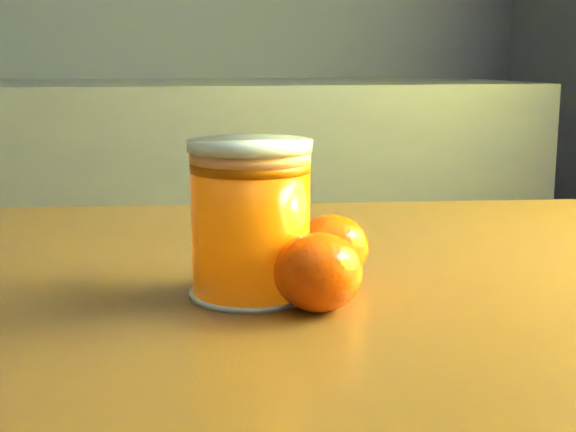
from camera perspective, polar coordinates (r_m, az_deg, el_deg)
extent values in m
cube|color=brown|center=(0.63, 3.91, -6.86)|extent=(1.12, 0.85, 0.04)
cylinder|color=#F96404|center=(0.59, -2.66, -0.94)|extent=(0.09, 0.09, 0.10)
cylinder|color=#FFA468|center=(0.58, -2.71, 4.26)|extent=(0.09, 0.09, 0.01)
cylinder|color=silver|center=(0.58, -2.72, 4.92)|extent=(0.09, 0.09, 0.01)
ellipsoid|color=#F84A04|center=(0.56, 2.16, -4.00)|extent=(0.08, 0.08, 0.06)
ellipsoid|color=#F84A04|center=(0.64, 3.14, -2.24)|extent=(0.07, 0.07, 0.05)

